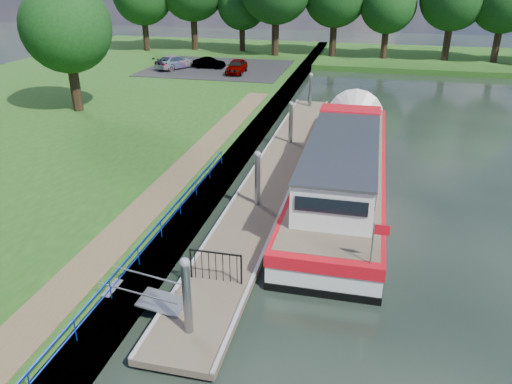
% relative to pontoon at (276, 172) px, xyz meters
% --- Properties ---
extents(ground, '(160.00, 160.00, 0.00)m').
position_rel_pontoon_xyz_m(ground, '(0.00, -13.00, -0.18)').
color(ground, black).
rests_on(ground, ground).
extents(riverbank, '(32.00, 90.00, 0.78)m').
position_rel_pontoon_xyz_m(riverbank, '(-18.00, 2.00, 0.20)').
color(riverbank, '#1E4814').
rests_on(riverbank, ground).
extents(bank_edge, '(1.10, 90.00, 0.78)m').
position_rel_pontoon_xyz_m(bank_edge, '(-2.55, 2.00, 0.20)').
color(bank_edge, '#473D2D').
rests_on(bank_edge, ground).
extents(far_bank, '(60.00, 18.00, 0.60)m').
position_rel_pontoon_xyz_m(far_bank, '(12.00, 39.00, 0.12)').
color(far_bank, '#1E4814').
rests_on(far_bank, ground).
extents(footpath, '(1.60, 40.00, 0.05)m').
position_rel_pontoon_xyz_m(footpath, '(-4.40, -5.00, 0.62)').
color(footpath, brown).
rests_on(footpath, riverbank).
extents(carpark, '(14.00, 12.00, 0.06)m').
position_rel_pontoon_xyz_m(carpark, '(-11.00, 25.00, 0.62)').
color(carpark, black).
rests_on(carpark, riverbank).
extents(blue_fence, '(0.04, 18.04, 0.72)m').
position_rel_pontoon_xyz_m(blue_fence, '(-2.75, -10.00, 1.13)').
color(blue_fence, '#0C2DBF').
rests_on(blue_fence, riverbank).
extents(pontoon, '(2.50, 30.00, 0.56)m').
position_rel_pontoon_xyz_m(pontoon, '(0.00, 0.00, 0.00)').
color(pontoon, brown).
rests_on(pontoon, ground).
extents(mooring_piles, '(0.30, 27.30, 3.55)m').
position_rel_pontoon_xyz_m(mooring_piles, '(0.00, 0.00, 1.10)').
color(mooring_piles, gray).
rests_on(mooring_piles, ground).
extents(gangway, '(2.58, 1.00, 0.92)m').
position_rel_pontoon_xyz_m(gangway, '(-1.85, -12.50, 0.44)').
color(gangway, '#A5A8AD').
rests_on(gangway, ground).
extents(gate_panel, '(1.85, 0.05, 1.15)m').
position_rel_pontoon_xyz_m(gate_panel, '(-0.00, -10.80, 0.97)').
color(gate_panel, black).
rests_on(gate_panel, ground).
extents(barge, '(4.36, 21.15, 4.78)m').
position_rel_pontoon_xyz_m(barge, '(3.60, -0.01, 0.90)').
color(barge, black).
rests_on(barge, ground).
extents(bank_tree_a, '(6.12, 6.12, 9.72)m').
position_rel_pontoon_xyz_m(bank_tree_a, '(-15.99, 7.08, 6.84)').
color(bank_tree_a, '#332316').
rests_on(bank_tree_a, riverbank).
extents(car_a, '(1.69, 3.95, 1.33)m').
position_rel_pontoon_xyz_m(car_a, '(-8.34, 22.59, 1.32)').
color(car_a, '#999999').
rests_on(car_a, carpark).
extents(car_b, '(3.27, 1.23, 1.07)m').
position_rel_pontoon_xyz_m(car_b, '(-11.78, 24.53, 1.19)').
color(car_b, '#999999').
rests_on(car_b, carpark).
extents(car_c, '(3.54, 4.92, 1.32)m').
position_rel_pontoon_xyz_m(car_c, '(-15.08, 23.52, 1.31)').
color(car_c, '#999999').
rests_on(car_c, carpark).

